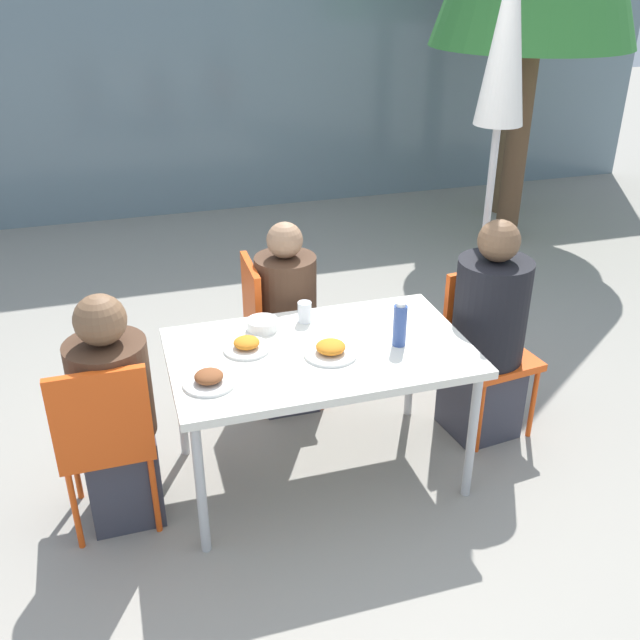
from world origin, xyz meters
The scene contains 16 objects.
ground_plane centered at (0.00, 0.00, 0.00)m, with size 24.00×24.00×0.00m, color gray.
building_facade centered at (0.00, 4.43, 1.50)m, with size 10.00×0.20×3.00m.
dining_table centered at (0.00, 0.00, 0.67)m, with size 1.39×0.84×0.72m.
chair_left centered at (-0.99, -0.09, 0.52)m, with size 0.40×0.40×0.88m.
person_left centered at (-0.94, -0.01, 0.53)m, with size 0.35×0.35×1.13m.
chair_right centered at (0.99, 0.20, 0.52)m, with size 0.44×0.44×0.88m.
person_right centered at (0.95, 0.11, 0.57)m, with size 0.38×0.38×1.22m.
chair_far centered at (-0.07, 0.72, 0.52)m, with size 0.40×0.40×0.88m.
person_far centered at (0.01, 0.67, 0.52)m, with size 0.34×0.34×1.11m.
closed_umbrella centered at (1.29, 0.83, 1.80)m, with size 0.36×0.36×2.49m.
plate_0 centered at (-0.54, -0.16, 0.75)m, with size 0.23×0.23×0.06m.
plate_1 centered at (-0.33, 0.09, 0.75)m, with size 0.22×0.22×0.06m.
plate_2 centered at (0.03, -0.07, 0.75)m, with size 0.25×0.25×0.07m.
bottle centered at (0.36, -0.07, 0.83)m, with size 0.06×0.06×0.22m.
drinking_cup centered at (0.01, 0.29, 0.78)m, with size 0.07×0.07×0.10m.
salad_bowl centered at (-0.21, 0.27, 0.75)m, with size 0.15×0.15×0.05m.
Camera 1 is at (-0.83, -2.75, 2.35)m, focal length 40.00 mm.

